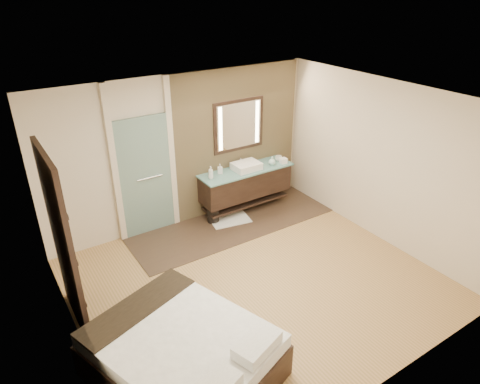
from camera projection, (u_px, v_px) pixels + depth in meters
floor at (256, 281)px, 6.40m from camera, size 5.00×5.00×0.00m
tile_strip at (233, 223)px, 7.89m from camera, size 3.80×1.30×0.01m
stone_wall at (237, 140)px, 7.98m from camera, size 2.60×0.08×2.70m
vanity at (246, 183)px, 8.11m from camera, size 1.85×0.55×0.88m
mirror_unit at (239, 125)px, 7.81m from camera, size 1.06×0.04×0.96m
frosted_door at (145, 172)px, 7.17m from camera, size 1.10×0.12×2.70m
shoji_partition at (63, 244)px, 5.12m from camera, size 0.06×1.20×2.40m
bed at (183, 355)px, 4.76m from camera, size 2.08×2.32×0.74m
bath_mat at (230, 219)px, 8.00m from camera, size 0.80×0.62×0.02m
waste_bin at (213, 215)px, 7.89m from camera, size 0.29×0.29×0.27m
tissue_box at (283, 161)px, 8.22m from camera, size 0.13×0.13×0.10m
soap_bottle_a at (211, 172)px, 7.56m from camera, size 0.09×0.10×0.23m
soap_bottle_b at (220, 169)px, 7.76m from camera, size 0.11×0.11×0.19m
soap_bottle_c at (272, 161)px, 8.12m from camera, size 0.16×0.16×0.17m
cup at (279, 158)px, 8.32m from camera, size 0.17×0.17×0.10m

